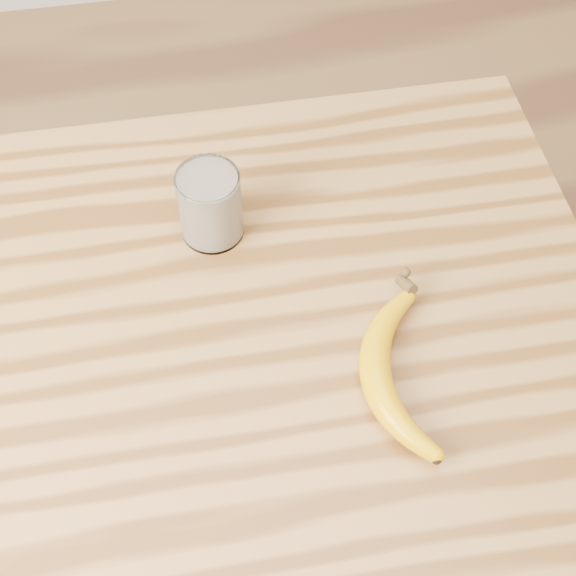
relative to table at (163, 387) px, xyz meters
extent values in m
plane|color=brown|center=(0.00, 0.00, -0.77)|extent=(4.00, 4.00, 0.00)
cube|color=olive|center=(0.00, 0.00, 0.11)|extent=(1.20, 0.80, 0.04)
cylinder|color=brown|center=(0.54, 0.34, -0.34)|extent=(0.06, 0.06, 0.86)
cylinder|color=white|center=(0.10, 0.16, 0.18)|extent=(0.09, 0.09, 0.11)
torus|color=white|center=(0.10, 0.16, 0.24)|extent=(0.09, 0.09, 0.00)
cylinder|color=beige|center=(0.10, 0.16, 0.18)|extent=(0.08, 0.08, 0.10)
camera|label=1|loc=(0.08, -0.54, 0.99)|focal=50.00mm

